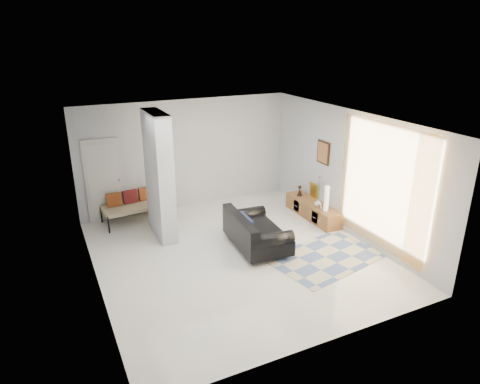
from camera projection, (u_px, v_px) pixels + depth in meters
name	position (u px, v px, depth m)	size (l,w,h in m)	color
floor	(236.00, 255.00, 8.88)	(6.00, 6.00, 0.00)	silver
ceiling	(236.00, 121.00, 7.90)	(6.00, 6.00, 0.00)	white
wall_back	(186.00, 155.00, 10.92)	(6.00, 6.00, 0.00)	silver
wall_front	(329.00, 260.00, 5.86)	(6.00, 6.00, 0.00)	silver
wall_left	(90.00, 216.00, 7.28)	(6.00, 6.00, 0.00)	silver
wall_right	(348.00, 173.00, 9.51)	(6.00, 6.00, 0.00)	silver
partition_column	(159.00, 176.00, 9.30)	(0.35, 1.20, 2.80)	silver
hallway_door	(104.00, 181.00, 10.17)	(0.85, 0.06, 2.04)	silver
curtain	(382.00, 187.00, 8.49)	(2.55, 2.55, 0.00)	gold
wall_art	(323.00, 152.00, 10.17)	(0.04, 0.45, 0.55)	#311F0D
media_console	(313.00, 210.00, 10.59)	(0.45, 1.81, 0.80)	brown
loveseat	(254.00, 232.00, 9.06)	(1.09, 1.73, 0.76)	silver
daybed	(137.00, 204.00, 10.37)	(1.75, 0.86, 0.77)	black
area_rug	(325.00, 257.00, 8.77)	(2.22, 1.48, 0.01)	#C3BC95
cylinder_lamp	(327.00, 198.00, 9.96)	(0.11, 0.11, 0.61)	white
bronze_figurine	(300.00, 191.00, 10.91)	(0.14, 0.14, 0.27)	black
vase	(318.00, 203.00, 10.26)	(0.18, 0.18, 0.18)	white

